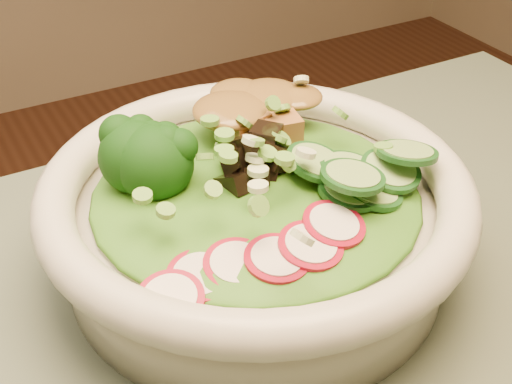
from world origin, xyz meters
TOP-DOWN VIEW (x-y plane):
  - salad_bowl at (0.17, 0.19)m, footprint 0.31×0.31m
  - lettuce_bed at (0.17, 0.19)m, footprint 0.23×0.23m
  - broccoli_florets at (0.11, 0.21)m, footprint 0.10×0.09m
  - radish_slices at (0.15, 0.12)m, footprint 0.13×0.06m
  - cucumber_slices at (0.24, 0.16)m, footprint 0.09×0.09m
  - mushroom_heap at (0.18, 0.20)m, footprint 0.09×0.09m
  - tofu_cubes at (0.20, 0.25)m, footprint 0.11×0.08m
  - peanut_sauce at (0.20, 0.25)m, footprint 0.08×0.06m
  - scallion_garnish at (0.17, 0.19)m, footprint 0.22×0.22m

SIDE VIEW (x-z plane):
  - salad_bowl at x=0.17m, z-range 0.75..0.84m
  - lettuce_bed at x=0.17m, z-range 0.80..0.83m
  - radish_slices at x=0.15m, z-range 0.81..0.83m
  - cucumber_slices at x=0.24m, z-range 0.81..0.85m
  - tofu_cubes at x=0.20m, z-range 0.81..0.85m
  - mushroom_heap at x=0.18m, z-range 0.81..0.86m
  - broccoli_florets at x=0.11m, z-range 0.81..0.86m
  - scallion_garnish at x=0.17m, z-range 0.83..0.86m
  - peanut_sauce at x=0.20m, z-range 0.84..0.85m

